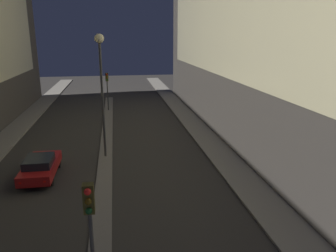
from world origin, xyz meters
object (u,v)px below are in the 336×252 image
(traffic_light_near, at_px, (90,219))
(traffic_light_mid, at_px, (107,83))
(street_lamp, at_px, (101,68))
(car_left_lane, at_px, (40,166))

(traffic_light_near, height_order, traffic_light_mid, same)
(street_lamp, bearing_deg, traffic_light_mid, 90.00)
(traffic_light_mid, xyz_separation_m, street_lamp, (0.00, -14.83, 3.06))
(traffic_light_near, bearing_deg, street_lamp, 90.00)
(street_lamp, relative_size, car_left_lane, 1.90)
(traffic_light_mid, relative_size, car_left_lane, 0.95)
(street_lamp, height_order, car_left_lane, street_lamp)
(traffic_light_near, bearing_deg, traffic_light_mid, 90.00)
(traffic_light_near, distance_m, traffic_light_mid, 28.24)
(car_left_lane, bearing_deg, traffic_light_near, -70.46)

